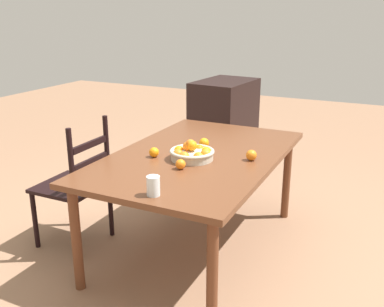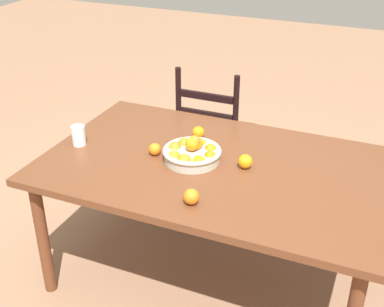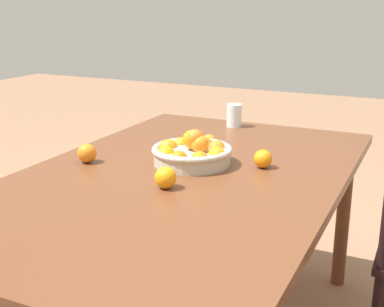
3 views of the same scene
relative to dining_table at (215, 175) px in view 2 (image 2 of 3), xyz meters
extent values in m
plane|color=#926A4F|center=(0.00, 0.00, -0.66)|extent=(12.00, 12.00, 0.00)
cube|color=brown|center=(0.00, 0.00, 0.05)|extent=(1.72, 1.07, 0.04)
cylinder|color=brown|center=(-0.77, -0.45, -0.31)|extent=(0.06, 0.06, 0.69)
cylinder|color=brown|center=(-0.77, 0.45, -0.31)|extent=(0.06, 0.06, 0.69)
cylinder|color=brown|center=(0.77, 0.45, -0.31)|extent=(0.06, 0.06, 0.69)
cube|color=black|center=(-0.31, 0.87, -0.21)|extent=(0.44, 0.44, 0.03)
cylinder|color=black|center=(-0.12, 1.06, -0.44)|extent=(0.04, 0.04, 0.43)
cylinder|color=black|center=(-0.51, 1.06, -0.44)|extent=(0.04, 0.04, 0.43)
cylinder|color=black|center=(-0.12, 0.67, -0.44)|extent=(0.04, 0.04, 0.43)
cylinder|color=black|center=(-0.51, 0.67, -0.44)|extent=(0.04, 0.04, 0.43)
cylinder|color=black|center=(-0.12, 0.67, 0.05)|extent=(0.04, 0.04, 0.49)
cylinder|color=black|center=(-0.51, 0.67, 0.05)|extent=(0.04, 0.04, 0.49)
cube|color=black|center=(-0.31, 0.67, 0.01)|extent=(0.35, 0.03, 0.04)
cube|color=black|center=(-0.31, 0.67, 0.13)|extent=(0.35, 0.03, 0.04)
cylinder|color=beige|center=(-0.12, -0.01, 0.09)|extent=(0.28, 0.28, 0.05)
torus|color=beige|center=(-0.12, -0.01, 0.12)|extent=(0.30, 0.30, 0.02)
sphere|color=orange|center=(-0.02, -0.02, 0.11)|extent=(0.06, 0.06, 0.06)
sphere|color=orange|center=(-0.05, 0.05, 0.11)|extent=(0.07, 0.07, 0.07)
sphere|color=orange|center=(-0.12, 0.08, 0.11)|extent=(0.07, 0.07, 0.07)
sphere|color=orange|center=(-0.19, 0.05, 0.11)|extent=(0.07, 0.07, 0.07)
sphere|color=orange|center=(-0.22, -0.01, 0.11)|extent=(0.07, 0.07, 0.07)
sphere|color=orange|center=(-0.18, -0.09, 0.11)|extent=(0.07, 0.07, 0.07)
sphere|color=orange|center=(-0.12, -0.11, 0.11)|extent=(0.07, 0.07, 0.07)
sphere|color=orange|center=(-0.05, -0.09, 0.11)|extent=(0.07, 0.07, 0.07)
sphere|color=orange|center=(-0.11, 0.00, 0.17)|extent=(0.06, 0.06, 0.06)
sphere|color=orange|center=(-0.12, -0.02, 0.16)|extent=(0.07, 0.07, 0.07)
sphere|color=orange|center=(-0.11, 0.02, 0.15)|extent=(0.07, 0.07, 0.07)
sphere|color=orange|center=(0.15, 0.02, 0.10)|extent=(0.07, 0.07, 0.07)
sphere|color=orange|center=(0.03, -0.37, 0.10)|extent=(0.07, 0.07, 0.07)
sphere|color=orange|center=(-0.32, -0.03, 0.10)|extent=(0.06, 0.06, 0.06)
sphere|color=orange|center=(-0.19, 0.23, 0.10)|extent=(0.07, 0.07, 0.07)
cylinder|color=silver|center=(-0.74, -0.09, 0.12)|extent=(0.07, 0.07, 0.11)
camera|label=1|loc=(-2.60, -1.21, 1.01)|focal=41.15mm
camera|label=2|loc=(0.76, -2.08, 1.31)|focal=47.49mm
camera|label=3|loc=(1.53, 0.77, 0.64)|focal=48.56mm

